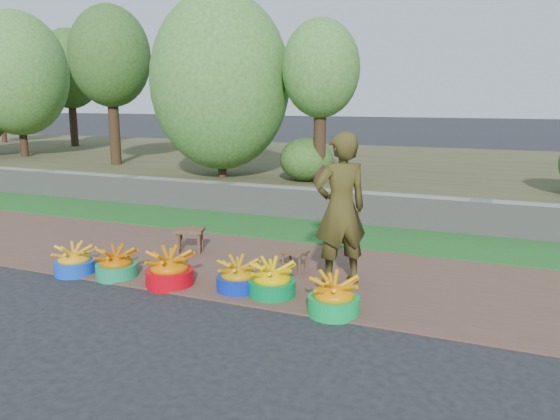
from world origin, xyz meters
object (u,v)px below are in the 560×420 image
at_px(basin_b, 116,265).
at_px(basin_c, 169,270).
at_px(basin_e, 272,281).
at_px(basin_f, 334,298).
at_px(basin_a, 74,261).
at_px(stool_right, 295,255).
at_px(vendor_woman, 340,209).
at_px(basin_d, 238,277).
at_px(stool_left, 190,234).

distance_m(basin_b, basin_c, 0.74).
height_order(basin_e, basin_f, basin_f).
relative_size(basin_e, basin_f, 0.99).
bearing_deg(basin_a, basin_e, 5.52).
distance_m(basin_b, basin_e, 1.95).
relative_size(basin_c, stool_right, 1.60).
relative_size(basin_e, vendor_woman, 0.30).
bearing_deg(basin_d, vendor_woman, 34.90).
bearing_deg(vendor_woman, stool_left, -50.45).
bearing_deg(basin_b, vendor_woman, 18.39).
relative_size(basin_a, basin_b, 0.99).
bearing_deg(basin_f, vendor_woman, 103.79).
relative_size(stool_right, vendor_woman, 0.20).
height_order(basin_d, stool_left, basin_d).
relative_size(basin_a, basin_d, 0.99).
distance_m(basin_c, basin_d, 0.81).
height_order(stool_right, vendor_woman, vendor_woman).
bearing_deg(stool_left, basin_f, -27.35).
bearing_deg(basin_e, basin_f, -15.68).
height_order(stool_left, vendor_woman, vendor_woman).
bearing_deg(basin_d, basin_b, -173.94).
height_order(basin_c, vendor_woman, vendor_woman).
xyz_separation_m(basin_b, basin_d, (1.53, 0.16, 0.00)).
xyz_separation_m(basin_f, stool_right, (-0.83, 1.06, 0.06)).
xyz_separation_m(stool_right, vendor_woman, (0.61, -0.18, 0.65)).
bearing_deg(stool_right, basin_b, -151.77).
height_order(basin_a, vendor_woman, vendor_woman).
distance_m(basin_e, basin_f, 0.79).
distance_m(basin_a, stool_left, 1.53).
bearing_deg(vendor_woman, basin_d, -5.61).
bearing_deg(vendor_woman, basin_b, -22.12).
bearing_deg(stool_right, basin_f, -51.81).
distance_m(basin_f, vendor_woman, 1.15).
xyz_separation_m(basin_a, basin_b, (0.56, 0.08, 0.00)).
relative_size(basin_b, basin_f, 0.94).
xyz_separation_m(basin_e, stool_right, (-0.07, 0.84, 0.06)).
height_order(basin_f, stool_left, basin_f).
distance_m(stool_left, vendor_woman, 2.35).
relative_size(basin_c, stool_left, 1.20).
bearing_deg(basin_a, basin_d, 6.66).
xyz_separation_m(basin_a, stool_left, (0.80, 1.30, 0.13)).
distance_m(basin_e, vendor_woman, 1.11).
xyz_separation_m(basin_c, basin_e, (1.21, 0.14, -0.01)).
xyz_separation_m(basin_d, vendor_woman, (0.95, 0.66, 0.72)).
bearing_deg(basin_a, basin_f, 0.51).
height_order(basin_a, basin_b, basin_b).
xyz_separation_m(stool_left, vendor_woman, (2.24, -0.39, 0.59)).
bearing_deg(basin_c, basin_d, 10.25).
height_order(basin_a, basin_e, basin_e).
bearing_deg(basin_a, stool_left, 58.30).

